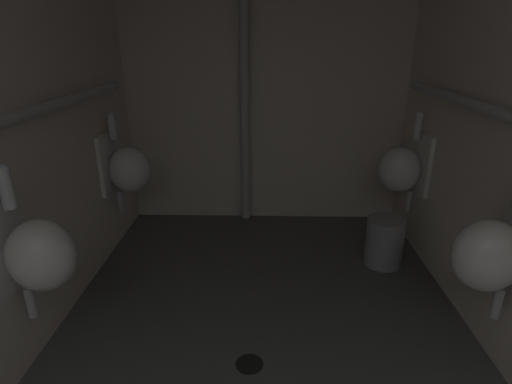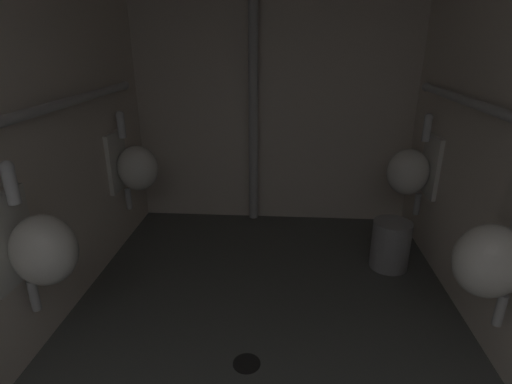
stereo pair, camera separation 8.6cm
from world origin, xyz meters
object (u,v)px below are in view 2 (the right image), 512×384
object	(u,v)px
urinal_left_far	(135,167)
urinal_left_mid	(39,248)
standpipe_back_wall	(253,85)
urinal_right_far	(411,171)
urinal_right_mid	(494,259)
waste_bin	(390,245)
floor_drain	(247,363)

from	to	relation	value
urinal_left_far	urinal_left_mid	bearing A→B (deg)	-90.00
standpipe_back_wall	urinal_right_far	bearing A→B (deg)	-21.19
urinal_left_mid	urinal_right_mid	distance (m)	2.03
urinal_left_mid	urinal_left_far	xyz separation A→B (m)	(0.00, 1.25, 0.00)
urinal_right_mid	waste_bin	size ratio (longest dim) A/B	2.17
urinal_left_mid	standpipe_back_wall	distance (m)	2.03
urinal_right_mid	waste_bin	distance (m)	1.10
standpipe_back_wall	waste_bin	distance (m)	1.61
urinal_right_mid	floor_drain	bearing A→B (deg)	-179.03
urinal_right_far	floor_drain	size ratio (longest dim) A/B	5.39
urinal_right_mid	urinal_left_mid	bearing A→B (deg)	-178.81
standpipe_back_wall	waste_bin	world-z (taller)	standpipe_back_wall
urinal_left_far	urinal_right_far	size ratio (longest dim) A/B	1.00
urinal_right_far	urinal_left_far	bearing A→B (deg)	-178.65
standpipe_back_wall	waste_bin	size ratio (longest dim) A/B	6.63
urinal_left_mid	urinal_right_far	distance (m)	2.41
urinal_left_far	standpipe_back_wall	world-z (taller)	standpipe_back_wall
urinal_right_far	standpipe_back_wall	xyz separation A→B (m)	(-1.18, 0.46, 0.54)
urinal_left_far	waste_bin	world-z (taller)	urinal_left_far
urinal_right_mid	standpipe_back_wall	size ratio (longest dim) A/B	0.33
floor_drain	waste_bin	xyz separation A→B (m)	(0.93, 1.00, 0.17)
urinal_left_mid	floor_drain	world-z (taller)	urinal_left_mid
urinal_right_mid	floor_drain	size ratio (longest dim) A/B	5.39
urinal_right_far	standpipe_back_wall	distance (m)	1.38
urinal_left_mid	urinal_right_far	size ratio (longest dim) A/B	1.00
urinal_right_mid	floor_drain	xyz separation A→B (m)	(-1.08, -0.02, -0.63)
urinal_left_mid	waste_bin	bearing A→B (deg)	28.68
urinal_left_mid	standpipe_back_wall	world-z (taller)	standpipe_back_wall
urinal_right_far	waste_bin	distance (m)	0.56
urinal_right_far	waste_bin	bearing A→B (deg)	-119.84
floor_drain	waste_bin	size ratio (longest dim) A/B	0.40
urinal_left_far	urinal_right_far	world-z (taller)	same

